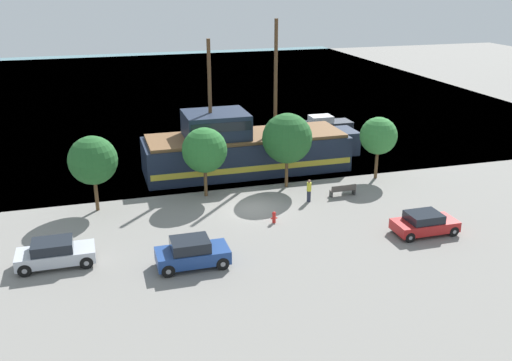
# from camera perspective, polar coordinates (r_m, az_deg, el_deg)

# --- Properties ---
(ground_plane) EXTENTS (160.00, 160.00, 0.00)m
(ground_plane) POSITION_cam_1_polar(r_m,az_deg,el_deg) (38.69, -0.38, -2.76)
(ground_plane) COLOR gray
(water_surface) EXTENTS (80.00, 80.00, 0.00)m
(water_surface) POSITION_cam_1_polar(r_m,az_deg,el_deg) (80.33, -9.15, 8.99)
(water_surface) COLOR slate
(water_surface) RESTS_ON ground
(pirate_ship) EXTENTS (17.45, 5.18, 11.81)m
(pirate_ship) POSITION_cam_1_polar(r_m,az_deg,el_deg) (45.48, -1.22, 3.21)
(pirate_ship) COLOR #192338
(pirate_ship) RESTS_ON water_surface
(moored_boat_dockside) EXTENTS (5.46, 2.13, 1.69)m
(moored_boat_dockside) POSITION_cam_1_polar(r_m,az_deg,el_deg) (57.64, 6.79, 5.47)
(moored_boat_dockside) COLOR #2D333D
(moored_boat_dockside) RESTS_ON water_surface
(parked_car_curb_front) EXTENTS (4.11, 1.90, 1.47)m
(parked_car_curb_front) POSITION_cam_1_polar(r_m,az_deg,el_deg) (32.88, -19.46, -6.87)
(parked_car_curb_front) COLOR #B7BCC6
(parked_car_curb_front) RESTS_ON ground_plane
(parked_car_curb_mid) EXTENTS (3.92, 1.92, 1.61)m
(parked_car_curb_mid) POSITION_cam_1_polar(r_m,az_deg,el_deg) (31.13, -6.42, -7.21)
(parked_car_curb_mid) COLOR navy
(parked_car_curb_mid) RESTS_ON ground_plane
(parked_car_curb_rear) EXTENTS (3.87, 1.90, 1.36)m
(parked_car_curb_rear) POSITION_cam_1_polar(r_m,az_deg,el_deg) (36.19, 16.49, -4.13)
(parked_car_curb_rear) COLOR #B21E1E
(parked_car_curb_rear) RESTS_ON ground_plane
(fire_hydrant) EXTENTS (0.42, 0.25, 0.76)m
(fire_hydrant) POSITION_cam_1_polar(r_m,az_deg,el_deg) (36.30, 1.81, -3.65)
(fire_hydrant) COLOR red
(fire_hydrant) RESTS_ON ground_plane
(bench_promenade_east) EXTENTS (1.89, 0.45, 0.85)m
(bench_promenade_east) POSITION_cam_1_polar(r_m,az_deg,el_deg) (41.07, 8.70, -0.95)
(bench_promenade_east) COLOR #4C4742
(bench_promenade_east) RESTS_ON ground_plane
(pedestrian_walking_near) EXTENTS (0.32, 0.32, 1.62)m
(pedestrian_walking_near) POSITION_cam_1_polar(r_m,az_deg,el_deg) (39.64, 5.32, -1.01)
(pedestrian_walking_near) COLOR #232838
(pedestrian_walking_near) RESTS_ON ground_plane
(tree_row_east) EXTENTS (3.21, 3.21, 5.12)m
(tree_row_east) POSITION_cam_1_polar(r_m,az_deg,el_deg) (38.64, -16.00, 1.94)
(tree_row_east) COLOR brown
(tree_row_east) RESTS_ON ground_plane
(tree_row_mideast) EXTENTS (3.17, 3.17, 4.99)m
(tree_row_mideast) POSITION_cam_1_polar(r_m,az_deg,el_deg) (39.82, -5.17, 3.03)
(tree_row_mideast) COLOR brown
(tree_row_mideast) RESTS_ON ground_plane
(tree_row_midwest) EXTENTS (3.66, 3.66, 5.56)m
(tree_row_midwest) POSITION_cam_1_polar(r_m,az_deg,el_deg) (41.44, 3.14, 4.23)
(tree_row_midwest) COLOR brown
(tree_row_midwest) RESTS_ON ground_plane
(tree_row_west) EXTENTS (2.84, 2.84, 4.82)m
(tree_row_west) POSITION_cam_1_polar(r_m,az_deg,el_deg) (44.29, 12.15, 4.38)
(tree_row_west) COLOR brown
(tree_row_west) RESTS_ON ground_plane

